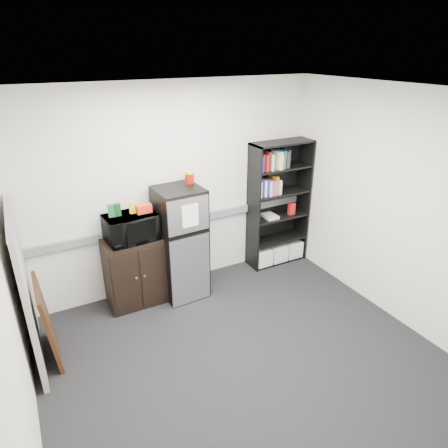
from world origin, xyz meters
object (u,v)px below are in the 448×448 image
object	(u,v)px
bookshelf	(278,205)
refrigerator	(181,243)
microwave	(131,227)
cabinet	(135,271)
cubicle_partition	(26,288)

from	to	relation	value
bookshelf	refrigerator	xyz separation A→B (m)	(-1.60, -0.14, -0.18)
microwave	cabinet	bearing A→B (deg)	84.58
bookshelf	microwave	size ratio (longest dim) A/B	3.11
bookshelf	cabinet	world-z (taller)	bookshelf
microwave	refrigerator	bearing A→B (deg)	-11.47
cabinet	refrigerator	distance (m)	0.68
bookshelf	cabinet	xyz separation A→B (m)	(-2.21, -0.06, -0.46)
cubicle_partition	bookshelf	bearing A→B (deg)	8.06
cubicle_partition	refrigerator	xyz separation A→B (m)	(1.83, 0.34, -0.08)
cabinet	bookshelf	bearing A→B (deg)	1.67
bookshelf	refrigerator	bearing A→B (deg)	-174.85
bookshelf	microwave	bearing A→B (deg)	-177.92
microwave	refrigerator	world-z (taller)	refrigerator
bookshelf	refrigerator	world-z (taller)	bookshelf
microwave	cubicle_partition	bearing A→B (deg)	-167.07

